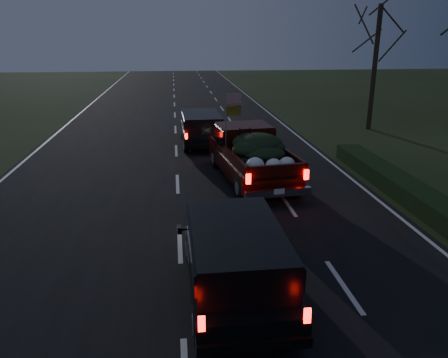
{
  "coord_description": "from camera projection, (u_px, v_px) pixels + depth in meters",
  "views": [
    {
      "loc": [
        -0.02,
        -10.65,
        5.34
      ],
      "look_at": [
        1.37,
        1.51,
        1.3
      ],
      "focal_mm": 35.0,
      "sensor_mm": 36.0,
      "label": 1
    }
  ],
  "objects": [
    {
      "name": "ground",
      "position": [
        180.0,
        244.0,
        11.72
      ],
      "size": [
        120.0,
        120.0,
        0.0
      ],
      "primitive_type": "plane",
      "color": "black",
      "rests_on": "ground"
    },
    {
      "name": "road_asphalt",
      "position": [
        180.0,
        244.0,
        11.72
      ],
      "size": [
        14.0,
        120.0,
        0.02
      ],
      "primitive_type": "cube",
      "color": "black",
      "rests_on": "ground"
    },
    {
      "name": "hedge_row",
      "position": [
        401.0,
        186.0,
        15.3
      ],
      "size": [
        1.0,
        10.0,
        0.6
      ],
      "primitive_type": "cube",
      "color": "black",
      "rests_on": "ground"
    },
    {
      "name": "bare_tree_far",
      "position": [
        378.0,
        37.0,
        24.53
      ],
      "size": [
        3.6,
        3.6,
        7.0
      ],
      "color": "black",
      "rests_on": "ground"
    },
    {
      "name": "pickup_truck",
      "position": [
        251.0,
        152.0,
        16.66
      ],
      "size": [
        2.83,
        5.88,
        2.97
      ],
      "rotation": [
        0.0,
        0.0,
        0.12
      ],
      "color": "#390C07",
      "rests_on": "ground"
    },
    {
      "name": "lead_suv",
      "position": [
        201.0,
        126.0,
        22.02
      ],
      "size": [
        2.02,
        4.65,
        1.32
      ],
      "rotation": [
        0.0,
        0.0,
        0.02
      ],
      "color": "black",
      "rests_on": "ground"
    },
    {
      "name": "rear_suv",
      "position": [
        235.0,
        254.0,
        9.09
      ],
      "size": [
        2.18,
        4.66,
        1.33
      ],
      "rotation": [
        0.0,
        0.0,
        0.01
      ],
      "color": "black",
      "rests_on": "ground"
    }
  ]
}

